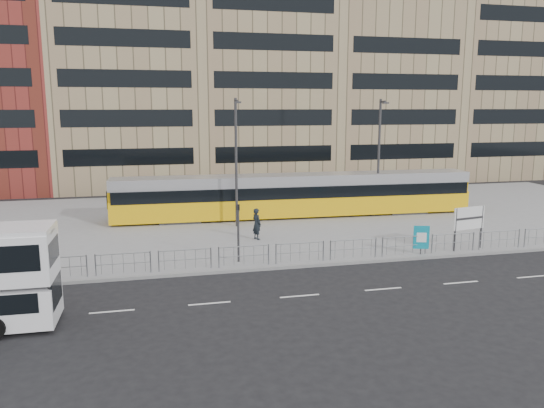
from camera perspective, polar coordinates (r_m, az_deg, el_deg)
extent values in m
plane|color=black|center=(28.04, 4.67, -6.75)|extent=(120.00, 120.00, 0.00)
cube|color=gray|center=(39.25, -0.66, -1.62)|extent=(64.00, 24.00, 0.15)
cube|color=gray|center=(28.07, 4.64, -6.58)|extent=(64.00, 0.25, 0.17)
cube|color=#978561|center=(59.58, -15.14, 12.71)|extent=(14.00, 16.00, 22.00)
cube|color=#978561|center=(60.85, -1.50, 13.95)|extent=(14.00, 16.00, 24.00)
cube|color=#978561|center=(65.07, 10.96, 12.21)|extent=(14.00, 16.00, 21.00)
cube|color=#978561|center=(71.91, 21.48, 12.30)|extent=(14.00, 16.00, 23.00)
cylinder|color=gray|center=(28.82, 8.20, -3.87)|extent=(32.00, 0.05, 0.05)
cylinder|color=gray|center=(28.95, 8.18, -4.83)|extent=(32.00, 0.04, 0.04)
cylinder|color=gray|center=(27.67, -24.68, -6.42)|extent=(0.07, 0.07, 1.10)
cube|color=white|center=(24.82, 9.75, -9.17)|extent=(62.00, 0.12, 0.01)
cylinder|color=black|center=(23.93, -26.39, -9.78)|extent=(0.89, 0.28, 0.89)
cube|color=#E8AE0C|center=(39.73, 2.62, -0.03)|extent=(26.96, 3.40, 1.54)
cube|color=black|center=(39.55, 2.63, 1.48)|extent=(26.58, 3.42, 0.86)
cube|color=#B7B7BD|center=(39.43, 2.64, 2.65)|extent=(26.95, 3.19, 0.77)
cube|color=#E8AE0C|center=(44.48, 18.95, 1.35)|extent=(1.22, 2.20, 2.50)
cube|color=#E8AE0C|center=(38.64, -16.24, 0.21)|extent=(1.22, 2.20, 2.50)
cylinder|color=#2D2D30|center=(39.61, 2.63, 1.00)|extent=(2.36, 2.36, 2.88)
cube|color=#2D2D30|center=(42.74, 13.94, -0.50)|extent=(2.96, 2.51, 0.48)
cube|color=#2D2D30|center=(38.74, -9.90, -1.46)|extent=(2.96, 2.51, 0.48)
cylinder|color=#2D2D30|center=(31.77, 19.10, -2.65)|extent=(0.11, 0.11, 2.49)
cylinder|color=#2D2D30|center=(33.10, 21.59, -2.29)|extent=(0.11, 0.11, 2.49)
cube|color=white|center=(32.31, 20.44, -1.44)|extent=(2.15, 0.48, 1.30)
cylinder|color=#2D2D30|center=(30.73, 15.71, -4.45)|extent=(0.06, 0.06, 0.87)
cube|color=#0B89A3|center=(30.60, 15.76, -3.47)|extent=(0.85, 0.31, 1.30)
cube|color=white|center=(30.57, 15.80, -3.48)|extent=(0.52, 0.16, 0.54)
imported|color=black|center=(32.80, -1.66, -2.14)|extent=(0.72, 0.84, 1.96)
cylinder|color=#2D2D30|center=(28.02, -3.64, -3.25)|extent=(0.12, 0.12, 3.00)
imported|color=#2D2D30|center=(27.78, -3.67, -1.04)|extent=(0.23, 0.25, 1.00)
cylinder|color=#2D2D30|center=(35.95, -3.87, 4.38)|extent=(0.18, 0.18, 8.69)
cylinder|color=#2D2D30|center=(35.35, -3.85, 11.02)|extent=(0.14, 0.90, 0.14)
cube|color=#2D2D30|center=(34.91, -3.73, 10.86)|extent=(0.45, 0.20, 0.12)
cylinder|color=#2D2D30|center=(40.60, 11.40, 4.89)|extent=(0.18, 0.18, 8.68)
cylinder|color=#2D2D30|center=(40.06, 11.85, 10.73)|extent=(0.14, 0.90, 0.14)
cube|color=#2D2D30|center=(39.65, 12.12, 10.58)|extent=(0.45, 0.20, 0.12)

